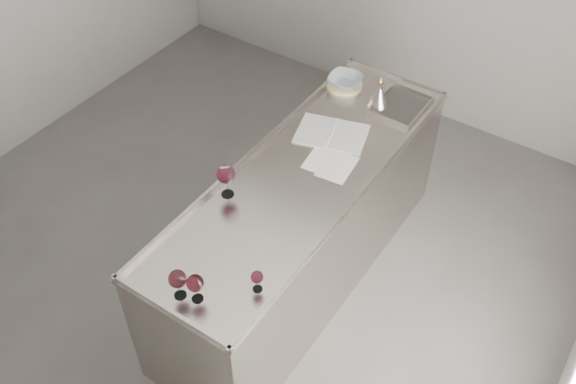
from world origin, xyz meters
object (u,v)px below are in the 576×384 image
Objects in this scene: wine_glass_right at (195,284)px; wine_glass_small at (257,278)px; notebook at (332,134)px; wine_funnel at (379,96)px; wine_glass_left at (226,175)px; wine_glass_middle at (177,279)px; ceramic_bowl at (345,80)px; counter at (303,227)px.

wine_glass_right is 0.30m from wine_glass_small.
notebook is 0.46m from wine_funnel.
wine_glass_right is at bearing -63.68° from wine_glass_left.
wine_glass_middle is 0.36× the size of notebook.
ceramic_bowl is at bearing 96.50° from wine_glass_middle.
wine_glass_middle is at bearing -91.60° from counter.
wine_funnel is (-0.02, 1.91, -0.05)m from wine_glass_right.
wine_glass_small reaches higher than ceramic_bowl.
counter is 0.63m from notebook.
wine_funnel reaches higher than wine_glass_right.
wine_glass_middle is (0.24, -0.70, -0.02)m from wine_glass_left.
wine_glass_left is 0.74m from wine_glass_right.
notebook is (-0.03, 1.50, -0.12)m from wine_glass_middle.
wine_glass_small is at bearing -73.35° from ceramic_bowl.
wine_glass_middle is 0.39m from wine_glass_small.
wine_glass_small reaches higher than counter.
ceramic_bowl is at bearing 89.23° from wine_glass_left.
wine_glass_small is 0.59× the size of wine_funnel.
wine_glass_right reaches higher than notebook.
wine_glass_small is at bearing -72.33° from counter.
wine_glass_small is at bearing 39.84° from wine_glass_middle.
wine_funnel is at bearing 76.06° from wine_glass_left.
ceramic_bowl is at bearing 169.50° from wine_funnel.
counter is 13.40× the size of wine_glass_middle.
wine_glass_left reaches higher than wine_glass_middle.
wine_glass_middle is 1.94m from wine_funnel.
wine_glass_left reaches higher than counter.
ceramic_bowl reaches higher than notebook.
counter is 1.20m from wine_glass_right.
wine_glass_left is at bearing -125.64° from counter.
wine_glass_small is 1.83m from ceramic_bowl.
counter is at bearing 92.94° from wine_glass_right.
wine_glass_small is (0.27, -0.83, 0.56)m from counter.
wine_glass_left is at bearing -121.25° from notebook.
wine_glass_left is at bearing -103.94° from wine_funnel.
wine_funnel is (0.03, 0.86, 0.54)m from counter.
wine_glass_small is at bearing -39.78° from wine_glass_left.
wine_glass_left is 1.23× the size of wine_glass_right.
notebook is at bearing 91.13° from wine_glass_middle.
wine_glass_left reaches higher than wine_glass_small.
counter is at bearing 54.36° from wine_glass_left.
wine_glass_middle is at bearing -91.89° from wine_funnel.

